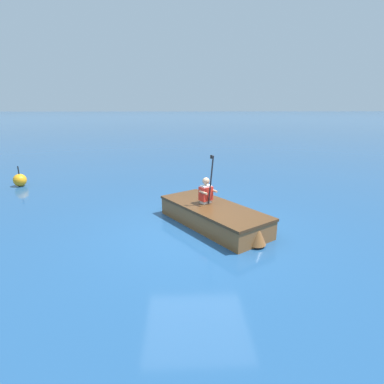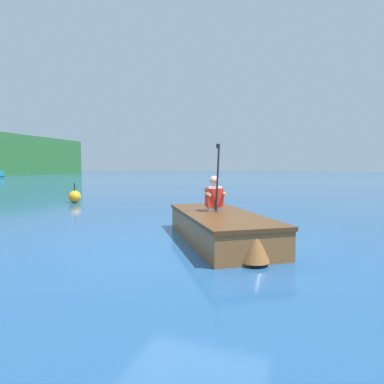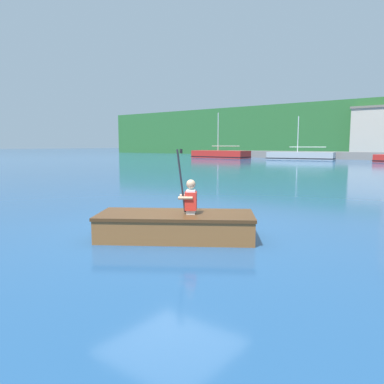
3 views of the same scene
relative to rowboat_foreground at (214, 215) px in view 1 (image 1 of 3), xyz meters
The scene contains 4 objects.
ground_plane 0.65m from the rowboat_foreground, 133.65° to the left, with size 300.00×300.00×0.00m, color navy.
rowboat_foreground is the anchor object (origin of this frame).
person_paddler 0.59m from the rowboat_foreground, 33.73° to the left, with size 0.45×0.45×1.19m.
channel_buoy 7.55m from the rowboat_foreground, 58.76° to the left, with size 0.44×0.44×0.72m.
Camera 1 is at (-6.17, 0.37, 2.74)m, focal length 28.00 mm.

